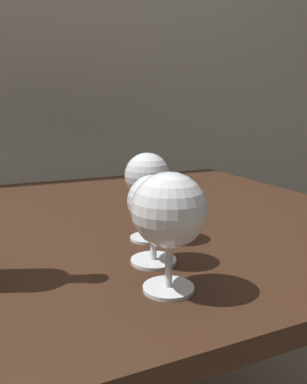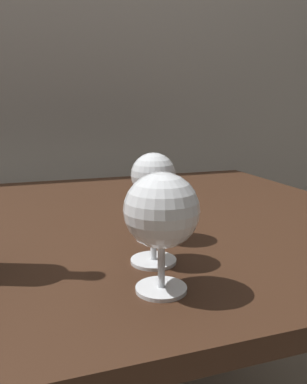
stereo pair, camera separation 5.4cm
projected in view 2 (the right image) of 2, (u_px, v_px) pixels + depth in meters
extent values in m
cube|color=gray|center=(26.00, 8.00, 1.43)|extent=(5.00, 0.08, 2.60)
cube|color=#382114|center=(54.00, 231.00, 0.76)|extent=(1.34, 0.92, 0.03)
cylinder|color=#382114|center=(225.00, 277.00, 1.40)|extent=(0.06, 0.06, 0.70)
cylinder|color=white|center=(161.00, 289.00, 0.48)|extent=(0.06, 0.06, 0.00)
cylinder|color=white|center=(161.00, 261.00, 0.47)|extent=(0.01, 0.01, 0.07)
sphere|color=white|center=(162.00, 210.00, 0.46)|extent=(0.09, 0.09, 0.09)
ellipsoid|color=maroon|center=(162.00, 210.00, 0.46)|extent=(0.08, 0.08, 0.04)
cylinder|color=white|center=(153.00, 261.00, 0.57)|extent=(0.07, 0.07, 0.00)
cylinder|color=white|center=(153.00, 239.00, 0.56)|extent=(0.01, 0.01, 0.06)
sphere|color=white|center=(153.00, 201.00, 0.55)|extent=(0.08, 0.08, 0.08)
ellipsoid|color=pink|center=(153.00, 201.00, 0.55)|extent=(0.07, 0.07, 0.03)
cylinder|color=white|center=(153.00, 238.00, 0.67)|extent=(0.06, 0.06, 0.00)
cylinder|color=white|center=(153.00, 213.00, 0.66)|extent=(0.01, 0.01, 0.08)
sphere|color=white|center=(153.00, 175.00, 0.64)|extent=(0.08, 0.08, 0.08)
ellipsoid|color=#380711|center=(153.00, 179.00, 0.64)|extent=(0.07, 0.07, 0.02)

